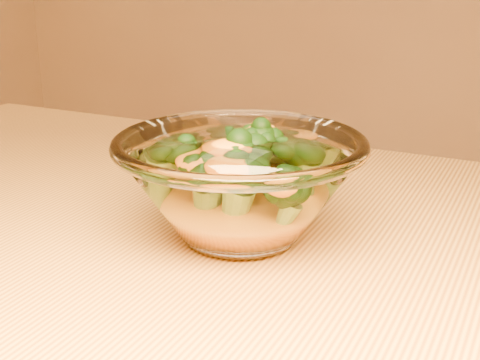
% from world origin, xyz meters
% --- Properties ---
extents(glass_bowl, '(0.21, 0.21, 0.09)m').
position_xyz_m(glass_bowl, '(-0.03, 0.08, 0.80)').
color(glass_bowl, white).
rests_on(glass_bowl, table).
extents(cheese_sauce, '(0.12, 0.12, 0.03)m').
position_xyz_m(cheese_sauce, '(-0.03, 0.08, 0.78)').
color(cheese_sauce, orange).
rests_on(cheese_sauce, glass_bowl).
extents(broccoli_heap, '(0.14, 0.13, 0.07)m').
position_xyz_m(broccoli_heap, '(-0.03, 0.09, 0.81)').
color(broccoli_heap, black).
rests_on(broccoli_heap, cheese_sauce).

